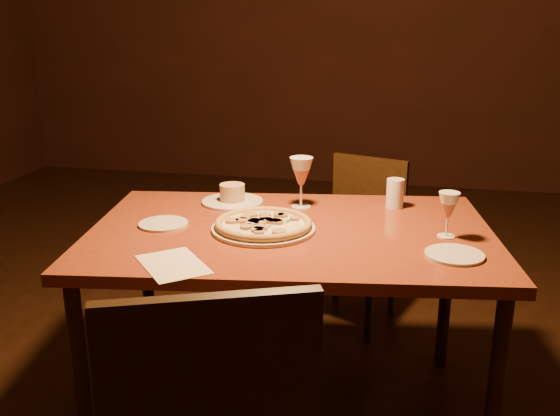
% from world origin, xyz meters
% --- Properties ---
extents(floor, '(7.00, 7.00, 0.00)m').
position_xyz_m(floor, '(0.00, 0.00, 0.00)').
color(floor, '#321910').
rests_on(floor, ground).
extents(back_wall, '(6.00, 0.04, 3.00)m').
position_xyz_m(back_wall, '(0.00, 3.50, 1.50)').
color(back_wall, '#351511').
rests_on(back_wall, floor).
extents(dining_table, '(1.54, 1.11, 0.76)m').
position_xyz_m(dining_table, '(0.26, -0.09, 0.70)').
color(dining_table, brown).
rests_on(dining_table, floor).
extents(chair_far, '(0.50, 0.50, 0.82)m').
position_xyz_m(chair_far, '(0.43, 0.80, 0.46)').
color(chair_far, black).
rests_on(chair_far, floor).
extents(pizza_plate, '(0.37, 0.37, 0.04)m').
position_xyz_m(pizza_plate, '(0.17, -0.12, 0.78)').
color(pizza_plate, silver).
rests_on(pizza_plate, dining_table).
extents(ramekin_saucer, '(0.25, 0.25, 0.08)m').
position_xyz_m(ramekin_saucer, '(-0.03, 0.18, 0.79)').
color(ramekin_saucer, silver).
rests_on(ramekin_saucer, dining_table).
extents(wine_glass_far, '(0.09, 0.09, 0.20)m').
position_xyz_m(wine_glass_far, '(0.25, 0.18, 0.86)').
color(wine_glass_far, '#A95A46').
rests_on(wine_glass_far, dining_table).
extents(wine_glass_right, '(0.07, 0.07, 0.16)m').
position_xyz_m(wine_glass_right, '(0.79, -0.06, 0.84)').
color(wine_glass_right, '#A95A46').
rests_on(wine_glass_right, dining_table).
extents(water_tumbler, '(0.07, 0.07, 0.11)m').
position_xyz_m(water_tumbler, '(0.61, 0.26, 0.82)').
color(water_tumbler, silver).
rests_on(water_tumbler, dining_table).
extents(side_plate_left, '(0.18, 0.18, 0.01)m').
position_xyz_m(side_plate_left, '(-0.20, -0.14, 0.77)').
color(side_plate_left, silver).
rests_on(side_plate_left, dining_table).
extents(side_plate_near, '(0.19, 0.19, 0.01)m').
position_xyz_m(side_plate_near, '(0.81, -0.24, 0.77)').
color(side_plate_near, silver).
rests_on(side_plate_near, dining_table).
extents(menu_card, '(0.29, 0.30, 0.00)m').
position_xyz_m(menu_card, '(-0.03, -0.49, 0.76)').
color(menu_card, beige).
rests_on(menu_card, dining_table).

